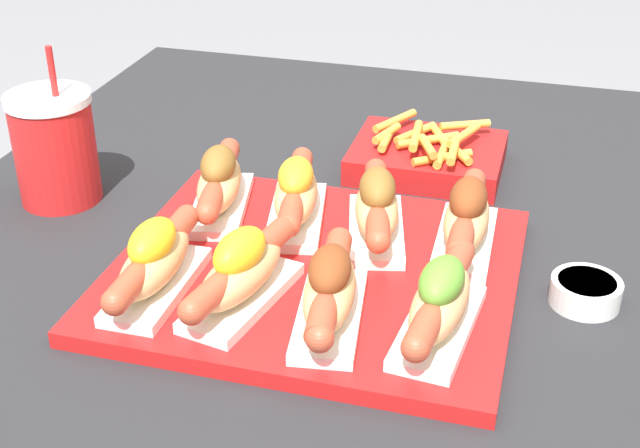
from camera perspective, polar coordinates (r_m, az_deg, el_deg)
name	(u,v)px	position (r m, az deg, el deg)	size (l,w,h in m)	color
serving_tray	(315,273)	(0.95, -0.33, -3.14)	(0.42, 0.37, 0.02)	red
hot_dog_0	(154,261)	(0.90, -10.56, -2.35)	(0.06, 0.19, 0.08)	white
hot_dog_1	(241,272)	(0.87, -5.09, -3.07)	(0.09, 0.19, 0.08)	white
hot_dog_2	(330,290)	(0.84, 0.63, -4.25)	(0.08, 0.19, 0.08)	white
hot_dog_3	(440,302)	(0.84, 7.69, -4.94)	(0.07, 0.19, 0.08)	white
hot_dog_4	(219,183)	(1.05, -6.47, 2.63)	(0.09, 0.19, 0.08)	white
hot_dog_5	(296,194)	(1.01, -1.55, 1.93)	(0.09, 0.19, 0.08)	white
hot_dog_6	(377,207)	(0.99, 3.65, 1.08)	(0.09, 0.19, 0.08)	white
hot_dog_7	(467,218)	(0.98, 9.37, 0.40)	(0.06, 0.19, 0.08)	white
sauce_bowl	(586,291)	(0.95, 16.64, -4.11)	(0.07, 0.07, 0.03)	silver
drink_cup	(55,148)	(1.14, -16.61, 4.71)	(0.10, 0.10, 0.20)	red
fries_basket	(428,156)	(1.19, 6.90, 4.35)	(0.20, 0.16, 0.06)	#B21919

